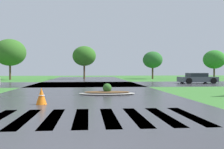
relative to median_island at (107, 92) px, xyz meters
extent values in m
cube|color=#35353A|center=(-1.39, -1.96, -0.13)|extent=(10.95, 80.00, 0.01)
cube|color=#35353A|center=(-1.39, 11.31, -0.13)|extent=(90.00, 9.86, 0.01)
cube|color=white|center=(-3.19, -7.75, -0.13)|extent=(0.45, 3.59, 0.01)
cube|color=white|center=(-2.29, -7.75, -0.13)|extent=(0.45, 3.59, 0.01)
cube|color=white|center=(-1.39, -7.75, -0.13)|extent=(0.45, 3.59, 0.01)
cube|color=white|center=(-0.49, -7.75, -0.13)|extent=(0.45, 3.59, 0.01)
cube|color=white|center=(0.41, -7.75, -0.13)|extent=(0.45, 3.59, 0.01)
cube|color=white|center=(1.31, -7.75, -0.13)|extent=(0.45, 3.59, 0.01)
cube|color=white|center=(2.21, -7.75, -0.13)|extent=(0.45, 3.59, 0.01)
ellipsoid|color=#9E9B93|center=(0.00, 0.00, -0.08)|extent=(3.49, 1.62, 0.12)
ellipsoid|color=brown|center=(0.00, 0.00, 0.01)|extent=(2.86, 1.33, 0.10)
sphere|color=#2D6023|center=(0.00, 0.00, 0.26)|extent=(0.56, 0.56, 0.56)
cube|color=#4C545B|center=(10.94, 11.90, 0.31)|extent=(4.16, 1.96, 0.56)
cube|color=#1E232B|center=(10.84, 11.89, 0.80)|extent=(2.04, 1.67, 0.42)
cylinder|color=black|center=(12.30, 12.89, 0.18)|extent=(0.65, 0.24, 0.64)
cylinder|color=black|center=(12.37, 11.00, 0.18)|extent=(0.65, 0.24, 0.64)
cylinder|color=black|center=(9.51, 12.79, 0.18)|extent=(0.65, 0.24, 0.64)
cylinder|color=black|center=(9.58, 10.90, 0.18)|extent=(0.65, 0.24, 0.64)
cone|color=orange|center=(-3.25, -4.43, 0.24)|extent=(0.47, 0.47, 0.74)
torus|color=white|center=(-3.25, -4.43, 0.27)|extent=(0.29, 0.29, 0.04)
cube|color=orange|center=(-3.25, -4.43, -0.12)|extent=(0.36, 0.36, 0.03)
cylinder|color=#4C3823|center=(-12.83, 24.03, 1.08)|extent=(0.28, 0.28, 2.43)
ellipsoid|color=#326621|center=(-12.83, 24.03, 3.94)|extent=(4.70, 4.70, 4.00)
cylinder|color=#4C3823|center=(-1.83, 26.04, 1.06)|extent=(0.28, 0.28, 2.39)
ellipsoid|color=#2F661E|center=(-1.83, 26.04, 3.57)|extent=(3.75, 3.75, 3.19)
cylinder|color=#4C3823|center=(9.31, 25.79, 0.86)|extent=(0.28, 0.28, 1.99)
ellipsoid|color=#286427|center=(9.31, 25.79, 2.98)|extent=(3.21, 3.21, 2.73)
cylinder|color=#4C3823|center=(19.61, 25.41, 0.83)|extent=(0.28, 0.28, 1.94)
ellipsoid|color=#2B7824|center=(19.61, 25.41, 3.06)|extent=(3.61, 3.61, 3.07)
camera|label=1|loc=(-1.16, -16.24, 1.43)|focal=41.98mm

